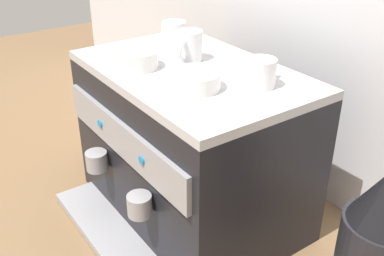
{
  "coord_description": "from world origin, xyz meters",
  "views": [
    {
      "loc": [
        0.85,
        -0.6,
        0.81
      ],
      "look_at": [
        0.0,
        0.0,
        0.26
      ],
      "focal_mm": 42.77,
      "sensor_mm": 36.0,
      "label": 1
    }
  ],
  "objects_px": {
    "espresso_machine": "(190,145)",
    "ceramic_bowl_0": "(194,81)",
    "ceramic_cup_1": "(261,72)",
    "coffee_grinder": "(377,256)",
    "milk_pitcher": "(113,131)",
    "ceramic_cup_0": "(174,34)",
    "ceramic_bowl_1": "(137,60)",
    "ceramic_cup_2": "(189,46)"
  },
  "relations": [
    {
      "from": "ceramic_bowl_0",
      "to": "ceramic_bowl_1",
      "type": "distance_m",
      "value": 0.19
    },
    {
      "from": "ceramic_bowl_0",
      "to": "ceramic_cup_1",
      "type": "bearing_deg",
      "value": 60.92
    },
    {
      "from": "ceramic_bowl_0",
      "to": "milk_pitcher",
      "type": "distance_m",
      "value": 0.62
    },
    {
      "from": "espresso_machine",
      "to": "ceramic_cup_0",
      "type": "distance_m",
      "value": 0.3
    },
    {
      "from": "espresso_machine",
      "to": "coffee_grinder",
      "type": "xyz_separation_m",
      "value": [
        0.52,
        0.06,
        -0.02
      ]
    },
    {
      "from": "ceramic_cup_0",
      "to": "ceramic_cup_1",
      "type": "relative_size",
      "value": 1.0
    },
    {
      "from": "ceramic_cup_0",
      "to": "ceramic_cup_2",
      "type": "relative_size",
      "value": 1.05
    },
    {
      "from": "ceramic_cup_2",
      "to": "coffee_grinder",
      "type": "distance_m",
      "value": 0.63
    },
    {
      "from": "ceramic_cup_0",
      "to": "ceramic_cup_1",
      "type": "xyz_separation_m",
      "value": [
        0.34,
        0.0,
        -0.0
      ]
    },
    {
      "from": "ceramic_cup_2",
      "to": "milk_pitcher",
      "type": "distance_m",
      "value": 0.52
    },
    {
      "from": "espresso_machine",
      "to": "ceramic_bowl_0",
      "type": "xyz_separation_m",
      "value": [
        0.1,
        -0.06,
        0.23
      ]
    },
    {
      "from": "ceramic_cup_1",
      "to": "ceramic_cup_0",
      "type": "bearing_deg",
      "value": -179.41
    },
    {
      "from": "ceramic_cup_1",
      "to": "ceramic_bowl_1",
      "type": "bearing_deg",
      "value": -146.85
    },
    {
      "from": "coffee_grinder",
      "to": "milk_pitcher",
      "type": "bearing_deg",
      "value": -173.97
    },
    {
      "from": "ceramic_cup_0",
      "to": "ceramic_cup_2",
      "type": "xyz_separation_m",
      "value": [
        0.12,
        -0.03,
        0.0
      ]
    },
    {
      "from": "ceramic_bowl_1",
      "to": "coffee_grinder",
      "type": "relative_size",
      "value": 0.26
    },
    {
      "from": "ceramic_cup_1",
      "to": "ceramic_bowl_1",
      "type": "relative_size",
      "value": 0.97
    },
    {
      "from": "ceramic_cup_2",
      "to": "ceramic_cup_1",
      "type": "bearing_deg",
      "value": 8.84
    },
    {
      "from": "espresso_machine",
      "to": "ceramic_cup_1",
      "type": "height_order",
      "value": "ceramic_cup_1"
    },
    {
      "from": "ceramic_cup_0",
      "to": "coffee_grinder",
      "type": "xyz_separation_m",
      "value": [
        0.69,
        0.0,
        -0.26
      ]
    },
    {
      "from": "coffee_grinder",
      "to": "milk_pitcher",
      "type": "xyz_separation_m",
      "value": [
        -0.93,
        -0.1,
        -0.11
      ]
    },
    {
      "from": "ceramic_cup_1",
      "to": "ceramic_cup_2",
      "type": "xyz_separation_m",
      "value": [
        -0.23,
        -0.04,
        0.01
      ]
    },
    {
      "from": "ceramic_cup_2",
      "to": "espresso_machine",
      "type": "bearing_deg",
      "value": -31.73
    },
    {
      "from": "ceramic_cup_2",
      "to": "ceramic_bowl_1",
      "type": "relative_size",
      "value": 0.92
    },
    {
      "from": "espresso_machine",
      "to": "ceramic_bowl_0",
      "type": "bearing_deg",
      "value": -30.86
    },
    {
      "from": "ceramic_cup_2",
      "to": "coffee_grinder",
      "type": "bearing_deg",
      "value": 3.27
    },
    {
      "from": "ceramic_cup_0",
      "to": "coffee_grinder",
      "type": "bearing_deg",
      "value": 0.1
    },
    {
      "from": "ceramic_cup_0",
      "to": "ceramic_bowl_0",
      "type": "distance_m",
      "value": 0.3
    },
    {
      "from": "espresso_machine",
      "to": "coffee_grinder",
      "type": "bearing_deg",
      "value": 7.1
    },
    {
      "from": "ceramic_cup_0",
      "to": "ceramic_bowl_1",
      "type": "xyz_separation_m",
      "value": [
        0.09,
        -0.16,
        -0.01
      ]
    },
    {
      "from": "ceramic_bowl_0",
      "to": "milk_pitcher",
      "type": "xyz_separation_m",
      "value": [
        -0.51,
        0.03,
        -0.36
      ]
    },
    {
      "from": "ceramic_cup_1",
      "to": "espresso_machine",
      "type": "bearing_deg",
      "value": -158.8
    },
    {
      "from": "espresso_machine",
      "to": "ceramic_cup_1",
      "type": "xyz_separation_m",
      "value": [
        0.17,
        0.07,
        0.24
      ]
    },
    {
      "from": "coffee_grinder",
      "to": "milk_pitcher",
      "type": "relative_size",
      "value": 2.56
    },
    {
      "from": "ceramic_bowl_1",
      "to": "milk_pitcher",
      "type": "xyz_separation_m",
      "value": [
        -0.32,
        0.07,
        -0.36
      ]
    },
    {
      "from": "espresso_machine",
      "to": "ceramic_cup_2",
      "type": "height_order",
      "value": "ceramic_cup_2"
    },
    {
      "from": "coffee_grinder",
      "to": "ceramic_cup_1",
      "type": "bearing_deg",
      "value": 179.61
    },
    {
      "from": "ceramic_cup_2",
      "to": "ceramic_bowl_0",
      "type": "xyz_separation_m",
      "value": [
        0.15,
        -0.09,
        -0.02
      ]
    },
    {
      "from": "espresso_machine",
      "to": "ceramic_cup_0",
      "type": "bearing_deg",
      "value": 159.44
    },
    {
      "from": "espresso_machine",
      "to": "milk_pitcher",
      "type": "relative_size",
      "value": 3.83
    },
    {
      "from": "ceramic_cup_0",
      "to": "milk_pitcher",
      "type": "xyz_separation_m",
      "value": [
        -0.24,
        -0.1,
        -0.37
      ]
    },
    {
      "from": "coffee_grinder",
      "to": "ceramic_cup_0",
      "type": "bearing_deg",
      "value": -179.9
    }
  ]
}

